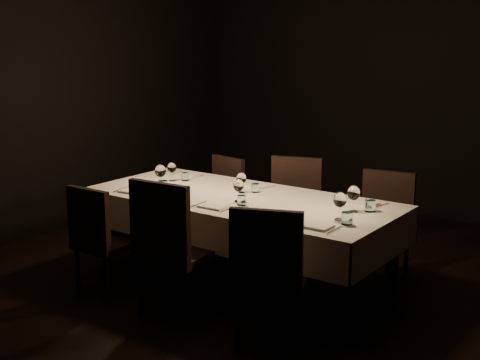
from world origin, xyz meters
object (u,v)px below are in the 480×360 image
Objects in this scene: chair_far_right at (384,221)px; chair_far_left at (221,198)px; dining_table at (240,206)px; chair_near_left at (99,235)px; chair_near_center at (171,243)px; chair_near_right at (269,271)px; chair_far_center at (293,207)px.

chair_far_left is at bearing 174.10° from chair_far_right.
dining_table is 2.89× the size of chair_far_left.
dining_table is 1.13m from chair_near_left.
chair_near_left is 0.76m from chair_near_center.
dining_table is 2.58× the size of chair_near_right.
chair_far_center reaches higher than chair_near_left.
dining_table is 0.77m from chair_near_center.
chair_far_right is (0.09, 1.60, -0.03)m from chair_near_right.
chair_near_right is 1.12× the size of chair_far_left.
chair_near_right is at bearing -33.01° from chair_far_left.
chair_near_left is 1.52m from chair_far_left.
chair_far_left is at bearing -91.94° from chair_near_left.
dining_table is at bearing -65.16° from chair_near_right.
chair_near_right is (0.83, 0.01, -0.03)m from chair_near_center.
dining_table is 2.43× the size of chair_near_center.
dining_table is at bearing -144.54° from chair_far_right.
chair_near_right is 1.67m from chair_far_center.
chair_near_center is 1.06× the size of chair_near_right.
chair_far_center is (0.86, 1.51, 0.03)m from chair_near_left.
chair_near_left is 1.73m from chair_far_center.
chair_far_center is 1.05× the size of chair_far_right.
chair_near_center is at bearing -111.53° from chair_far_center.
chair_far_left is at bearing -68.99° from chair_near_center.
dining_table is 1.09m from chair_near_right.
chair_near_left reaches higher than chair_far_left.
chair_far_left reaches higher than dining_table.
chair_far_right is (1.68, 1.61, 0.01)m from chair_near_left.
chair_near_left is at bearing -137.34° from chair_far_center.
chair_far_right reaches higher than dining_table.
chair_near_left is 0.97× the size of chair_far_right.
dining_table is 2.76× the size of chair_far_right.
chair_near_right is (0.78, -0.75, -0.15)m from dining_table.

